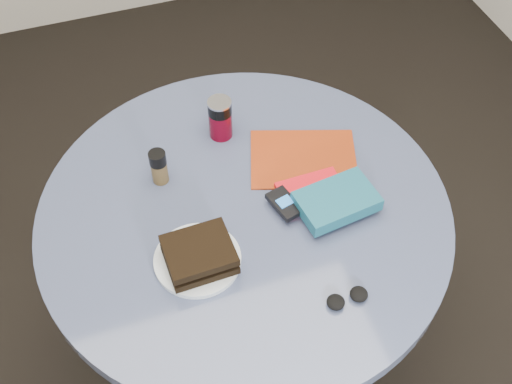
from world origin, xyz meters
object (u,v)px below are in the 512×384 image
object	(u,v)px
sandwich	(199,254)
magazine	(303,159)
mp3_player	(285,204)
plate	(198,260)
pepper_grinder	(159,167)
novel	(337,201)
table	(245,247)
headphones	(347,298)
soda_can	(220,118)
red_book	(312,191)

from	to	relation	value
sandwich	magazine	size ratio (longest dim) A/B	0.57
magazine	mp3_player	distance (m)	0.18
plate	pepper_grinder	world-z (taller)	pepper_grinder
plate	mp3_player	bearing A→B (deg)	17.22
novel	mp3_player	bearing A→B (deg)	153.45
table	headphones	distance (m)	0.38
novel	headphones	size ratio (longest dim) A/B	1.92
table	plate	xyz separation A→B (m)	(-0.15, -0.11, 0.17)
soda_can	sandwich	bearing A→B (deg)	-113.53
table	sandwich	bearing A→B (deg)	-140.23
headphones	red_book	bearing A→B (deg)	82.37
pepper_grinder	magazine	xyz separation A→B (m)	(0.36, -0.05, -0.05)
pepper_grinder	red_book	size ratio (longest dim) A/B	0.61
mp3_player	soda_can	bearing A→B (deg)	103.22
novel	sandwich	bearing A→B (deg)	179.55
mp3_player	sandwich	bearing A→B (deg)	-160.46
red_book	novel	world-z (taller)	novel
magazine	red_book	bearing A→B (deg)	-83.05
novel	mp3_player	size ratio (longest dim) A/B	1.81
plate	soda_can	size ratio (longest dim) A/B	1.70
magazine	red_book	size ratio (longest dim) A/B	1.71
soda_can	mp3_player	distance (m)	0.30
table	novel	distance (m)	0.30
table	headphones	bearing A→B (deg)	-67.40
red_book	headphones	distance (m)	0.30
magazine	novel	xyz separation A→B (m)	(0.01, -0.18, 0.03)
soda_can	pepper_grinder	bearing A→B (deg)	-151.25
novel	headphones	bearing A→B (deg)	-115.02
magazine	table	bearing A→B (deg)	-133.80
soda_can	pepper_grinder	size ratio (longest dim) A/B	1.21
mp3_player	plate	bearing A→B (deg)	-162.78
magazine	mp3_player	size ratio (longest dim) A/B	2.64
magazine	mp3_player	world-z (taller)	mp3_player
sandwich	mp3_player	xyz separation A→B (m)	(0.23, 0.08, -0.01)
plate	sandwich	bearing A→B (deg)	-68.11
plate	table	bearing A→B (deg)	36.80
plate	pepper_grinder	xyz separation A→B (m)	(-0.02, 0.26, 0.04)
sandwich	magazine	distance (m)	0.40
sandwich	soda_can	size ratio (longest dim) A/B	1.31
soda_can	magazine	xyz separation A→B (m)	(0.17, -0.15, -0.06)
novel	mp3_player	distance (m)	0.12
mp3_player	pepper_grinder	bearing A→B (deg)	143.61
table	novel	world-z (taller)	novel
sandwich	novel	bearing A→B (deg)	6.92
headphones	table	bearing A→B (deg)	112.60
table	mp3_player	bearing A→B (deg)	-22.42
soda_can	headphones	distance (m)	0.58
soda_can	pepper_grinder	xyz separation A→B (m)	(-0.19, -0.10, -0.01)
novel	plate	bearing A→B (deg)	177.98
table	red_book	size ratio (longest dim) A/B	6.33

